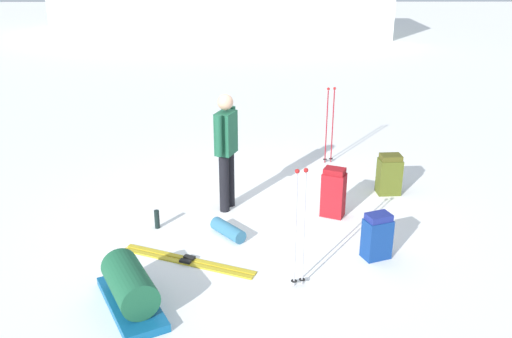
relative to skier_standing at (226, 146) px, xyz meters
The scene contains 12 objects.
ground_plane 1.07m from the skier_standing, 28.89° to the right, with size 80.00×80.00×0.00m, color white.
distant_snow_ridge 19.81m from the skier_standing, 92.69° to the left, with size 15.20×5.00×2.76m, color white.
skier_standing is the anchor object (origin of this frame).
ski_pair_near 1.83m from the skier_standing, 105.60° to the right, with size 1.68×0.83×0.05m.
backpack_large_dark 2.61m from the skier_standing, 11.73° to the left, with size 0.36×0.28×0.63m.
backpack_bright 1.64m from the skier_standing, ahead, with size 0.38×0.33×0.72m.
backpack_small_spare 2.44m from the skier_standing, 37.27° to the right, with size 0.38×0.32×0.58m.
ski_poles_planted_near 2.57m from the skier_standing, 47.65° to the left, with size 0.18×0.10×1.37m.
ski_poles_planted_far 2.21m from the skier_standing, 66.66° to the right, with size 0.16×0.10×1.40m.
gear_sled 2.68m from the skier_standing, 110.62° to the right, with size 0.94×1.25×0.49m.
sleeping_mat_rolled 1.23m from the skier_standing, 87.19° to the right, with size 0.18×0.18×0.55m, color teal.
thermos_bottle 1.39m from the skier_standing, 145.94° to the right, with size 0.07×0.07×0.26m, color black.
Camera 1 is at (-0.06, -7.00, 3.43)m, focal length 38.13 mm.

